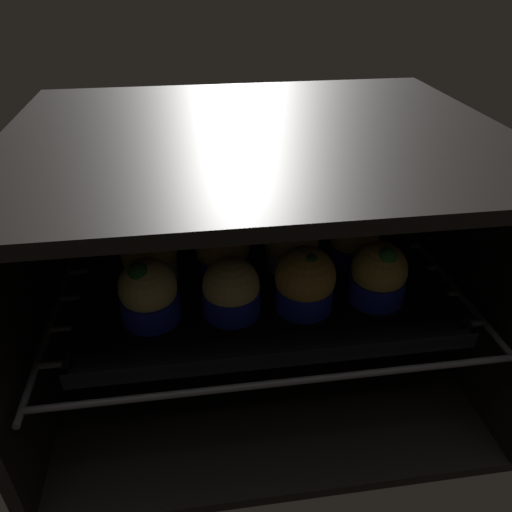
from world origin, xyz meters
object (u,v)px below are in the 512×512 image
at_px(muffin_row0_col3, 378,275).
at_px(muffin_row2_col0, 153,222).
at_px(baking_tray, 256,271).
at_px(muffin_row2_col1, 214,216).
at_px(muffin_row1_col2, 291,245).
at_px(muffin_row0_col0, 149,293).
at_px(muffin_row0_col2, 305,282).
at_px(muffin_row1_col3, 354,242).
at_px(muffin_row1_col1, 222,249).
at_px(muffin_row2_col2, 280,213).
at_px(muffin_row1_col0, 149,253).
at_px(muffin_row2_col3, 338,210).
at_px(muffin_row0_col1, 231,290).

bearing_deg(muffin_row0_col3, muffin_row2_col0, 147.19).
relative_size(baking_tray, muffin_row2_col1, 5.79).
distance_m(muffin_row1_col2, muffin_row2_col0, 0.21).
distance_m(muffin_row0_col0, muffin_row0_col2, 0.19).
bearing_deg(muffin_row1_col3, muffin_row1_col2, 178.37).
height_order(muffin_row0_col0, muffin_row1_col2, muffin_row0_col0).
bearing_deg(muffin_row1_col2, muffin_row0_col3, -44.46).
distance_m(muffin_row1_col1, muffin_row1_col2, 0.10).
relative_size(muffin_row1_col3, muffin_row2_col2, 0.97).
bearing_deg(muffin_row1_col0, muffin_row1_col2, 0.63).
distance_m(muffin_row0_col0, muffin_row2_col3, 0.34).
height_order(baking_tray, muffin_row0_col1, muffin_row0_col1).
height_order(baking_tray, muffin_row2_col1, muffin_row2_col1).
relative_size(muffin_row0_col1, muffin_row2_col0, 0.93).
bearing_deg(muffin_row2_col1, muffin_row0_col1, -87.73).
distance_m(baking_tray, muffin_row2_col2, 0.11).
relative_size(muffin_row0_col2, muffin_row1_col3, 1.10).
xyz_separation_m(muffin_row1_col1, muffin_row2_col1, (-0.00, 0.10, -0.00)).
height_order(baking_tray, muffin_row1_col2, muffin_row1_col2).
xyz_separation_m(muffin_row0_col0, muffin_row1_col2, (0.19, 0.09, -0.00)).
relative_size(muffin_row0_col0, muffin_row0_col3, 1.02).
xyz_separation_m(muffin_row2_col2, muffin_row2_col3, (0.09, -0.00, 0.00)).
bearing_deg(muffin_row1_col0, muffin_row0_col0, -88.19).
relative_size(muffin_row0_col1, muffin_row1_col2, 0.92).
relative_size(muffin_row0_col0, muffin_row1_col0, 1.02).
height_order(muffin_row1_col1, muffin_row2_col0, muffin_row1_col1).
height_order(muffin_row0_col0, muffin_row0_col1, muffin_row0_col0).
bearing_deg(muffin_row0_col3, muffin_row0_col0, 179.78).
bearing_deg(muffin_row0_col2, muffin_row0_col3, 2.12).
height_order(baking_tray, muffin_row0_col3, muffin_row0_col3).
height_order(muffin_row0_col3, muffin_row2_col0, muffin_row0_col3).
bearing_deg(muffin_row1_col2, muffin_row0_col1, -135.24).
distance_m(muffin_row0_col1, muffin_row2_col2, 0.21).
distance_m(baking_tray, muffin_row1_col2, 0.06).
bearing_deg(muffin_row1_col2, muffin_row2_col2, 88.83).
height_order(muffin_row1_col2, muffin_row1_col3, muffin_row1_col2).
height_order(muffin_row0_col1, muffin_row1_col3, muffin_row1_col3).
bearing_deg(muffin_row2_col2, muffin_row2_col0, -179.10).
height_order(muffin_row0_col3, muffin_row2_col2, muffin_row0_col3).
bearing_deg(muffin_row1_col2, baking_tray, 178.97).
bearing_deg(muffin_row0_col3, muffin_row1_col1, 154.66).
relative_size(muffin_row0_col2, muffin_row1_col0, 0.99).
height_order(baking_tray, muffin_row2_col2, muffin_row2_col2).
bearing_deg(muffin_row1_col2, muffin_row2_col1, 136.00).
distance_m(muffin_row0_col1, muffin_row1_col1, 0.09).
relative_size(muffin_row0_col3, muffin_row1_col0, 0.99).
height_order(muffin_row0_col0, muffin_row1_col1, muffin_row0_col0).
distance_m(muffin_row0_col2, muffin_row1_col3, 0.13).
bearing_deg(muffin_row0_col0, muffin_row1_col2, 25.29).
relative_size(muffin_row0_col1, muffin_row1_col1, 0.88).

